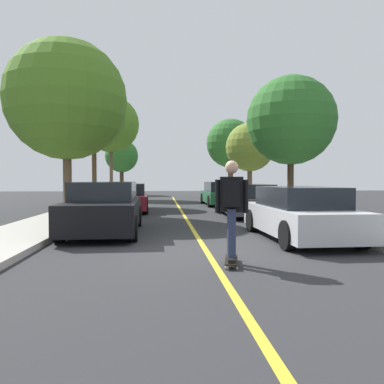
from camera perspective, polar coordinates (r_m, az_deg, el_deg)
name	(u,v)px	position (r m, az deg, el deg)	size (l,w,h in m)	color
ground	(206,251)	(7.93, 2.20, -8.98)	(80.00, 80.00, 0.00)	#2D2D30
center_line	(191,227)	(11.86, -0.12, -5.31)	(0.12, 39.20, 0.01)	gold
parked_car_left_nearest	(105,208)	(10.72, -13.14, -2.39)	(2.02, 4.40, 1.43)	black
parked_car_left_near	(128,198)	(17.68, -9.79, -0.85)	(2.04, 4.52, 1.30)	maroon
parked_car_right_nearest	(299,213)	(9.78, 15.99, -3.16)	(1.94, 4.32, 1.32)	#B7B7BC
parked_car_right_near	(247,200)	(15.36, 8.30, -1.25)	(1.99, 4.18, 1.30)	#38383D
parked_car_right_far	(221,194)	(21.63, 4.50, -0.25)	(2.04, 4.46, 1.35)	#1E5B33
street_tree_left_nearest	(67,100)	(16.21, -18.56, 13.12)	(4.79, 4.79, 6.94)	brown
street_tree_left_near	(94,117)	(22.12, -14.72, 11.03)	(3.57, 3.57, 6.68)	#4C3823
street_tree_left_far	(111,124)	(29.20, -12.24, 10.04)	(4.21, 4.21, 7.61)	brown
street_tree_left_farthest	(122,156)	(36.37, -10.67, 5.37)	(3.12, 3.12, 5.14)	#3D2D1E
street_tree_right_nearest	(291,121)	(17.17, 14.84, 10.46)	(3.87, 3.87, 5.86)	#3D2D1E
street_tree_right_near	(250,147)	(24.38, 8.80, 6.73)	(3.10, 3.10, 4.97)	brown
street_tree_right_far	(231,144)	(31.00, 5.90, 7.35)	(3.97, 3.97, 6.29)	#4C3823
skateboard	(231,260)	(6.70, 6.02, -10.27)	(0.37, 0.87, 0.10)	black
skateboarder	(232,204)	(6.53, 6.05, -1.77)	(0.59, 0.71, 1.72)	black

